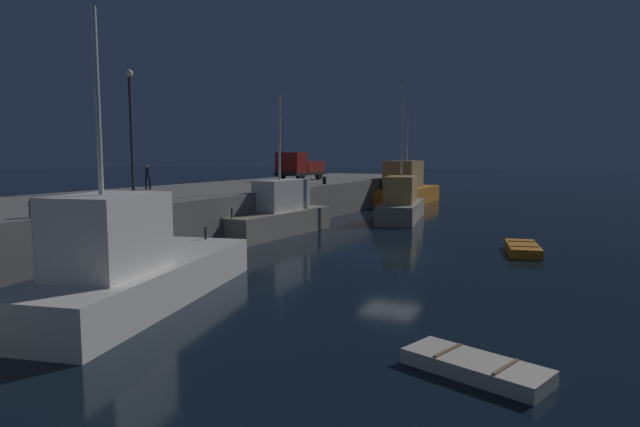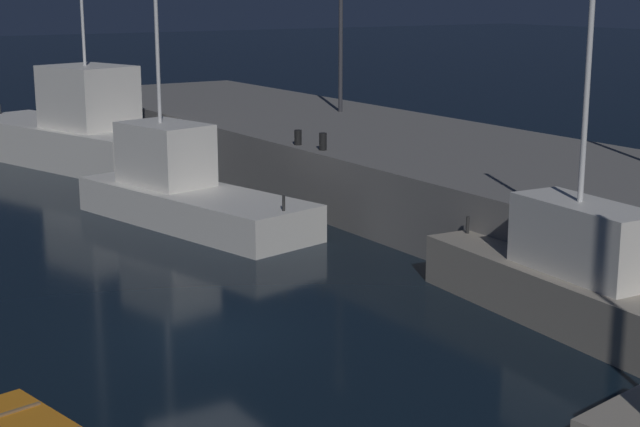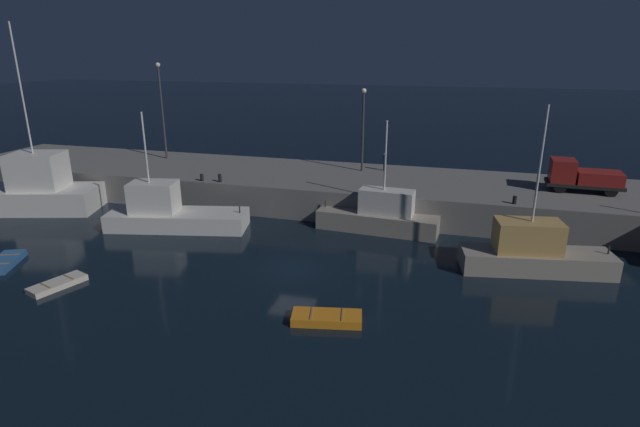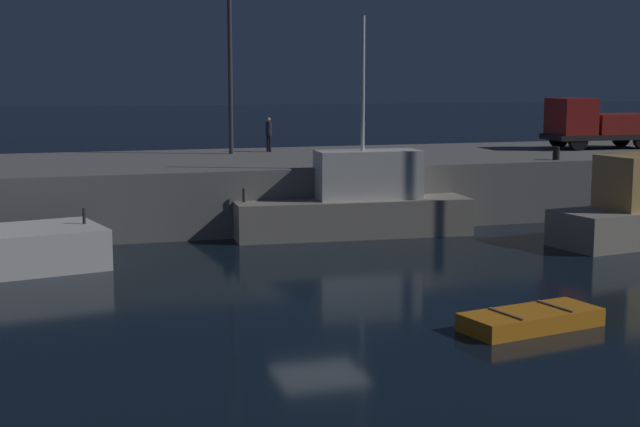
{
  "view_description": "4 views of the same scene",
  "coord_description": "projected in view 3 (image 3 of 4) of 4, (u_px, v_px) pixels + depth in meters",
  "views": [
    {
      "loc": [
        -23.25,
        -7.52,
        4.58
      ],
      "look_at": [
        0.35,
        3.75,
        1.78
      ],
      "focal_mm": 30.36,
      "sensor_mm": 36.0,
      "label": 1
    },
    {
      "loc": [
        20.35,
        -9.7,
        8.23
      ],
      "look_at": [
        -1.52,
        4.28,
        2.23
      ],
      "focal_mm": 54.62,
      "sensor_mm": 36.0,
      "label": 2
    },
    {
      "loc": [
        9.15,
        -26.2,
        12.74
      ],
      "look_at": [
        0.49,
        4.46,
        2.21
      ],
      "focal_mm": 28.11,
      "sensor_mm": 36.0,
      "label": 3
    },
    {
      "loc": [
        -7.53,
        -24.42,
        5.93
      ],
      "look_at": [
        1.07,
        3.39,
        1.62
      ],
      "focal_mm": 52.73,
      "sensor_mm": 36.0,
      "label": 4
    }
  ],
  "objects": [
    {
      "name": "fishing_boat_grey",
      "position": [
        380.0,
        216.0,
        36.42
      ],
      "size": [
        8.92,
        2.96,
        8.06
      ],
      "color": "gray",
      "rests_on": "ground"
    },
    {
      "name": "lamp_post_west",
      "position": [
        162.0,
        104.0,
        47.6
      ],
      "size": [
        0.44,
        0.44,
        9.03
      ],
      "color": "#38383D",
      "rests_on": "pier_quay"
    },
    {
      "name": "dinghy_red_small",
      "position": [
        5.0,
        262.0,
        30.91
      ],
      "size": [
        2.51,
        3.49,
        0.42
      ],
      "color": "#2D6099",
      "rests_on": "ground"
    },
    {
      "name": "utility_truck",
      "position": [
        581.0,
        176.0,
        37.46
      ],
      "size": [
        5.37,
        2.3,
        2.38
      ],
      "color": "black",
      "rests_on": "pier_quay"
    },
    {
      "name": "pier_quay",
      "position": [
        345.0,
        190.0,
        42.76
      ],
      "size": [
        72.59,
        10.57,
        2.47
      ],
      "color": "slate",
      "rests_on": "ground"
    },
    {
      "name": "bollard_east",
      "position": [
        220.0,
        178.0,
        40.41
      ],
      "size": [
        0.28,
        0.28,
        0.64
      ],
      "primitive_type": "cylinder",
      "color": "black",
      "rests_on": "pier_quay"
    },
    {
      "name": "bollard_central",
      "position": [
        202.0,
        177.0,
        40.71
      ],
      "size": [
        0.28,
        0.28,
        0.57
      ],
      "primitive_type": "cylinder",
      "color": "black",
      "rests_on": "pier_quay"
    },
    {
      "name": "dockworker",
      "position": [
        384.0,
        161.0,
        44.02
      ],
      "size": [
        0.31,
        0.41,
        1.55
      ],
      "color": "black",
      "rests_on": "pier_quay"
    },
    {
      "name": "fishing_boat_orange",
      "position": [
        24.0,
        192.0,
        40.97
      ],
      "size": [
        13.27,
        7.47,
        14.65
      ],
      "color": "silver",
      "rests_on": "ground"
    },
    {
      "name": "fishing_boat_white",
      "position": [
        171.0,
        213.0,
        37.03
      ],
      "size": [
        10.59,
        5.28,
        8.55
      ],
      "color": "silver",
      "rests_on": "ground"
    },
    {
      "name": "rowboat_white_mid",
      "position": [
        57.0,
        284.0,
        28.07
      ],
      "size": [
        2.09,
        3.23,
        0.37
      ],
      "color": "beige",
      "rests_on": "ground"
    },
    {
      "name": "bollard_west",
      "position": [
        515.0,
        200.0,
        34.71
      ],
      "size": [
        0.28,
        0.28,
        0.55
      ],
      "primitive_type": "cylinder",
      "color": "black",
      "rests_on": "pier_quay"
    },
    {
      "name": "fishing_boat_blue",
      "position": [
        533.0,
        253.0,
        29.79
      ],
      "size": [
        9.02,
        3.91,
        9.85
      ],
      "color": "gray",
      "rests_on": "ground"
    },
    {
      "name": "dinghy_orange_near",
      "position": [
        327.0,
        318.0,
        24.44
      ],
      "size": [
        3.62,
        2.01,
        0.46
      ],
      "color": "orange",
      "rests_on": "ground"
    },
    {
      "name": "lamp_post_east",
      "position": [
        363.0,
        123.0,
        42.9
      ],
      "size": [
        0.44,
        0.44,
        7.1
      ],
      "color": "#38383D",
      "rests_on": "pier_quay"
    },
    {
      "name": "ground_plane",
      "position": [
        292.0,
        270.0,
        30.29
      ],
      "size": [
        320.0,
        320.0,
        0.0
      ],
      "primitive_type": "plane",
      "color": "black"
    }
  ]
}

